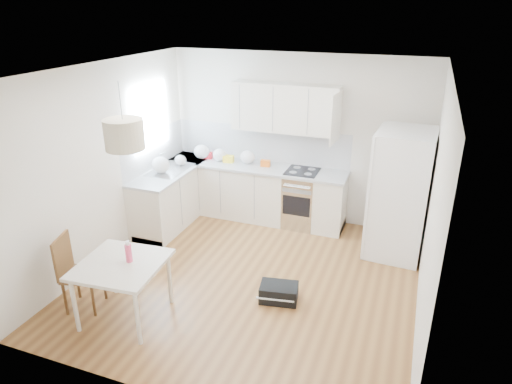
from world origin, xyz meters
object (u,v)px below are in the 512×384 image
refrigerator (401,194)px  dining_chair (82,273)px  gym_bag (279,293)px  dining_table (121,269)px

refrigerator → dining_chair: 4.31m
dining_chair → gym_bag: bearing=7.3°
dining_table → dining_chair: bearing=176.7°
gym_bag → refrigerator: bearing=44.7°
refrigerator → gym_bag: refrigerator is taller
refrigerator → gym_bag: 2.28m
gym_bag → dining_table: bearing=-160.0°
dining_chair → refrigerator: bearing=22.3°
refrigerator → dining_chair: (-3.35, -2.67, -0.44)m
dining_table → dining_chair: (-0.56, -0.01, -0.17)m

